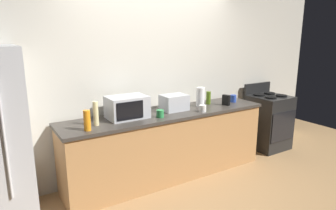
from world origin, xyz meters
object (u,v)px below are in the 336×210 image
Objects in this scene: mug_blue at (233,98)px; microwave at (127,107)px; mug_green at (160,114)px; toaster_oven at (174,103)px; paper_towel_roll at (200,97)px; mug_white at (203,108)px; stove_range at (268,121)px; bottle_dish_soap at (87,120)px; cordless_phone at (226,100)px; bottle_olive_oil at (208,98)px; bottle_hand_soap at (96,114)px.

microwave is at bearing 178.29° from mug_blue.
toaster_oven is at bearing 31.24° from mug_green.
mug_white is (-0.17, -0.26, -0.09)m from paper_towel_roll.
stove_range reaches higher than mug_blue.
paper_towel_roll reaches higher than bottle_dish_soap.
stove_range is at bearing -11.16° from cordless_phone.
bottle_olive_oil is (1.31, 0.05, -0.04)m from microwave.
bottle_dish_soap is (-3.12, -0.18, 0.55)m from stove_range.
cordless_phone is at bearing -47.64° from bottle_olive_oil.
paper_towel_roll is at bearing 177.98° from stove_range.
stove_range is 3.94× the size of bottle_hand_soap.
bottle_hand_soap is at bearing -174.29° from toaster_oven.
toaster_oven is 1.24× the size of bottle_hand_soap.
paper_towel_roll is 0.60m from mug_blue.
toaster_oven is 3.14× the size of mug_blue.
stove_range is 4.00× the size of paper_towel_roll.
paper_towel_roll is 0.81m from mug_green.
bottle_olive_oil reaches higher than mug_white.
bottle_dish_soap is 2.04× the size of mug_blue.
bottle_hand_soap reaches higher than toaster_oven.
cordless_phone is (-1.07, -0.09, 0.51)m from stove_range.
bottle_hand_soap is 2.93× the size of mug_green.
bottle_dish_soap is 1.53m from mug_white.
cordless_phone reaches higher than mug_green.
microwave is at bearing 164.82° from mug_white.
mug_green reaches higher than mug_white.
bottle_hand_soap reaches higher than cordless_phone.
cordless_phone is 0.80× the size of bottle_olive_oil.
cordless_phone is (1.49, -0.14, -0.06)m from microwave.
bottle_hand_soap is 2.97× the size of mug_white.
cordless_phone is at bearing 12.80° from mug_white.
paper_towel_roll is 1.22× the size of bottle_dish_soap.
toaster_oven is at bearing 5.71° from bottle_hand_soap.
paper_towel_roll is at bearing 3.75° from bottle_hand_soap.
mug_green is at bearing -6.98° from bottle_hand_soap.
paper_towel_roll is (0.44, -0.01, 0.03)m from toaster_oven.
bottle_dish_soap is 2.40× the size of mug_white.
stove_range is 2.26m from mug_green.
bottle_olive_oil is 1.73× the size of mug_blue.
microwave is at bearing 158.31° from cordless_phone.
bottle_dish_soap is at bearing -175.61° from mug_blue.
mug_white is at bearing -122.21° from paper_towel_roll.
bottle_hand_soap reaches higher than mug_white.
toaster_oven is at bearing 178.69° from paper_towel_roll.
cordless_phone is at bearing 2.35° from bottle_dish_soap.
cordless_phone is at bearing 2.63° from mug_green.
bottle_dish_soap reaches higher than mug_blue.
toaster_oven is (-1.87, 0.06, 0.54)m from stove_range.
bottle_hand_soap is 1.46× the size of bottle_olive_oil.
microwave and paper_towel_roll have the same top height.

